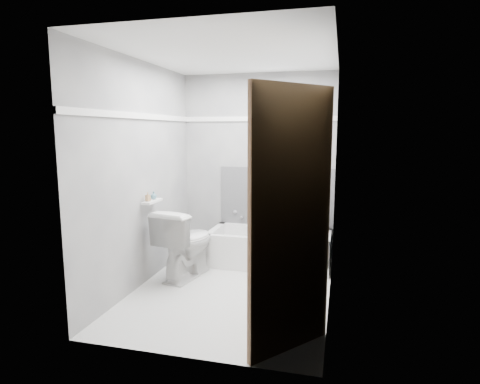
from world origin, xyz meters
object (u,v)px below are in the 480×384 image
(office_chair, at_px, (291,214))
(soap_bottle_a, at_px, (148,197))
(toilet, at_px, (186,243))
(soap_bottle_b, at_px, (154,195))
(bathtub, at_px, (269,248))
(door, at_px, (324,235))

(office_chair, relative_size, soap_bottle_a, 10.87)
(toilet, distance_m, soap_bottle_a, 0.71)
(office_chair, relative_size, soap_bottle_b, 12.43)
(bathtub, bearing_deg, door, -71.25)
(soap_bottle_b, bearing_deg, door, -36.66)
(office_chair, bearing_deg, bathtub, -174.33)
(door, bearing_deg, soap_bottle_b, 143.34)
(soap_bottle_b, bearing_deg, office_chair, 29.85)
(bathtub, height_order, office_chair, office_chair)
(office_chair, height_order, soap_bottle_a, office_chair)
(bathtub, bearing_deg, soap_bottle_a, -141.80)
(bathtub, relative_size, soap_bottle_a, 15.27)
(toilet, distance_m, door, 2.31)
(bathtub, height_order, soap_bottle_a, soap_bottle_a)
(bathtub, relative_size, office_chair, 1.40)
(bathtub, xyz_separation_m, toilet, (-0.85, -0.66, 0.18))
(soap_bottle_a, distance_m, soap_bottle_b, 0.14)
(bathtub, xyz_separation_m, door, (0.75, -2.21, 0.79))
(office_chair, relative_size, toilet, 1.33)
(bathtub, relative_size, soap_bottle_b, 17.46)
(toilet, xyz_separation_m, door, (1.60, -1.55, 0.61))
(soap_bottle_a, height_order, soap_bottle_b, soap_bottle_a)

